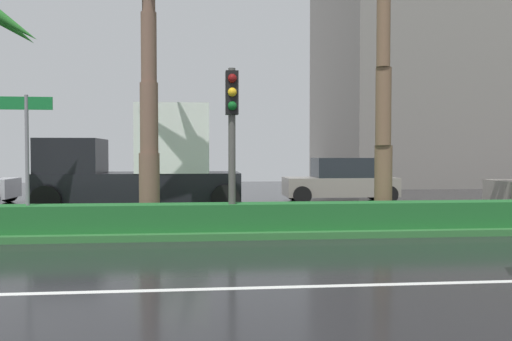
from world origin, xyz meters
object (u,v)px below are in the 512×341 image
Objects in this scene: street_name_sign at (27,144)px; box_truck_lead at (144,164)px; traffic_signal_median_right at (232,119)px; car_in_traffic_third at (341,181)px.

box_truck_lead is at bearing 71.70° from street_name_sign.
traffic_signal_median_right is 6.41m from box_truck_lead.
traffic_signal_median_right is 9.65m from car_in_traffic_third.
street_name_sign reaches higher than car_in_traffic_third.
traffic_signal_median_right is 0.57× the size of box_truck_lead.
street_name_sign is at bearing 41.60° from car_in_traffic_third.
box_truck_lead is at bearing 114.15° from traffic_signal_median_right.
traffic_signal_median_right is at bearing -1.62° from street_name_sign.
traffic_signal_median_right reaches higher than box_truck_lead.
street_name_sign is 5.96m from box_truck_lead.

